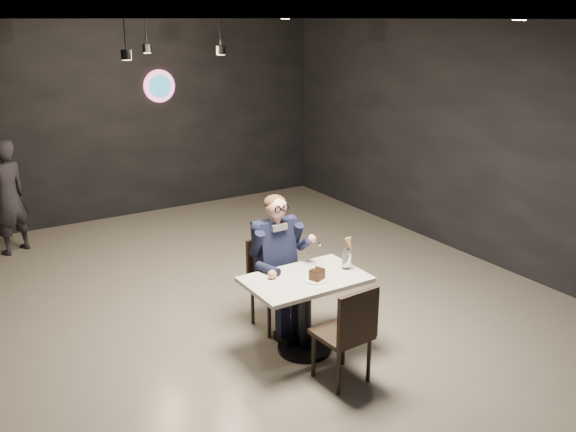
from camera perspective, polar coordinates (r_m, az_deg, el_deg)
floor at (r=6.19m, az=-3.19°, el=-11.14°), size 9.00×9.00×0.00m
wall_sign at (r=9.87m, az=-11.95°, el=11.81°), size 0.50×0.06×0.50m
pendant_lights at (r=7.23m, az=-11.55°, el=16.66°), size 1.40×1.20×0.36m
main_table at (r=5.77m, az=1.60°, el=-9.17°), size 1.10×0.70×0.75m
chair_far at (r=6.16m, az=-1.21°, el=-6.47°), size 0.42×0.46×0.92m
chair_near at (r=5.32m, az=5.05°, el=-10.74°), size 0.45×0.48×0.92m
seated_man at (r=6.05m, az=-1.23°, el=-4.23°), size 0.60×0.80×1.44m
dessert_plate at (r=5.56m, az=2.54°, el=-5.96°), size 0.22×0.22×0.01m
cake_slice at (r=5.54m, az=2.73°, el=-5.50°), size 0.15×0.13×0.09m
mint_leaf at (r=5.50m, az=2.74°, el=-5.25°), size 0.06×0.04×0.01m
sundae_glass at (r=5.79m, az=5.50°, el=-4.05°), size 0.08×0.08×0.19m
wafer_cone at (r=5.74m, az=5.79°, el=-2.66°), size 0.08×0.08×0.13m
passerby at (r=8.81m, az=-24.74°, el=1.61°), size 0.67×0.60×1.54m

